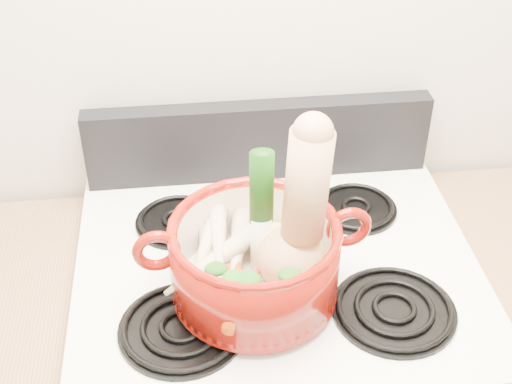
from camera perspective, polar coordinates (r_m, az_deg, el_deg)
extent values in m
cube|color=beige|center=(1.50, 0.01, 13.57)|extent=(3.50, 0.02, 2.60)
cube|color=white|center=(1.41, 1.67, -6.00)|extent=(0.78, 0.67, 0.03)
cube|color=black|center=(1.58, 0.22, 4.15)|extent=(0.76, 0.05, 0.18)
cylinder|color=black|center=(1.27, -5.96, -10.70)|extent=(0.22, 0.22, 0.02)
cylinder|color=black|center=(1.32, 11.00, -9.16)|extent=(0.22, 0.22, 0.02)
cylinder|color=black|center=(1.49, -6.33, -2.24)|extent=(0.17, 0.17, 0.02)
cylinder|color=black|center=(1.53, 8.01, -1.20)|extent=(0.17, 0.17, 0.02)
cylinder|color=maroon|center=(1.26, -0.11, -5.49)|extent=(0.32, 0.32, 0.15)
torus|color=maroon|center=(1.22, -7.97, -4.68)|extent=(0.08, 0.03, 0.08)
torus|color=maroon|center=(1.26, 7.44, -2.80)|extent=(0.08, 0.03, 0.08)
cylinder|color=white|center=(1.22, 0.43, -1.56)|extent=(0.04, 0.05, 0.27)
ellipsoid|color=tan|center=(1.34, 1.10, -3.63)|extent=(0.10, 0.08, 0.05)
cone|color=beige|center=(1.29, -3.09, -5.71)|extent=(0.05, 0.20, 0.05)
cone|color=beige|center=(1.28, -3.79, -5.93)|extent=(0.05, 0.19, 0.05)
cone|color=beige|center=(1.29, -1.54, -4.77)|extent=(0.08, 0.20, 0.06)
cone|color=#ECE6C0|center=(1.27, -3.66, -5.54)|extent=(0.19, 0.15, 0.06)
cone|color=beige|center=(1.30, -3.96, -4.05)|extent=(0.11, 0.22, 0.06)
cone|color=beige|center=(1.28, -3.02, -4.10)|extent=(0.05, 0.21, 0.06)
cone|color=red|center=(1.24, -1.24, -7.73)|extent=(0.04, 0.18, 0.05)
cone|color=#C8430A|center=(1.22, -2.17, -8.41)|extent=(0.04, 0.15, 0.04)
cone|color=#C35C09|center=(1.24, 1.39, -7.34)|extent=(0.06, 0.16, 0.04)
cone|color=red|center=(1.23, -1.07, -7.49)|extent=(0.11, 0.10, 0.04)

